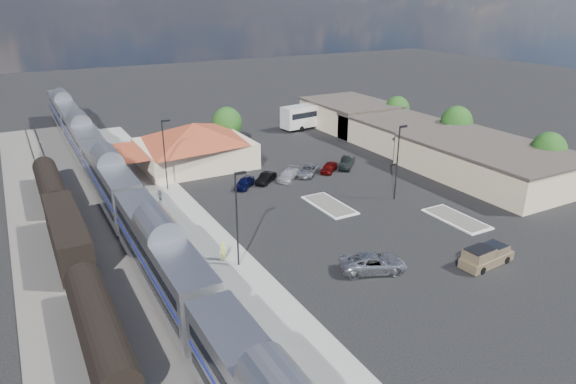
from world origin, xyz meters
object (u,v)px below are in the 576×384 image
pickup_truck (487,256)px  coach_bus (314,114)px  suv (373,263)px  station_depot (194,144)px

pickup_truck → coach_bus: bearing=-19.5°
suv → station_depot: bearing=27.3°
station_depot → pickup_truck: size_ratio=3.30×
coach_bus → station_depot: bearing=105.0°
station_depot → suv: 36.80m
coach_bus → pickup_truck: bearing=157.6°
station_depot → suv: station_depot is taller
pickup_truck → suv: bearing=62.8°
station_depot → pickup_truck: (13.40, -40.54, -2.24)m
suv → coach_bus: bearing=-4.4°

